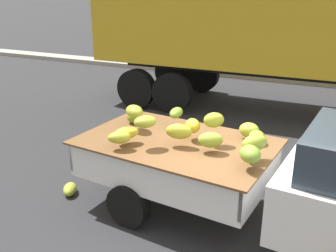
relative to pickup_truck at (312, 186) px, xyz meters
name	(u,v)px	position (x,y,z in m)	size (l,w,h in m)	color
ground	(234,225)	(-0.96, 0.05, -0.89)	(220.00, 220.00, 0.00)	#28282B
curb_strip	(308,81)	(-0.96, 9.42, -0.81)	(80.00, 0.80, 0.16)	gray
pickup_truck	(312,186)	(0.00, 0.00, 0.00)	(5.11, 2.24, 1.70)	white
semi_trailer	(327,16)	(-0.41, 5.67, 1.65)	(12.03, 2.74, 3.95)	gold
fallen_banana_bunch_near_tailgate	(70,189)	(-3.66, -0.24, -0.80)	(0.36, 0.21, 0.17)	#98A42D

